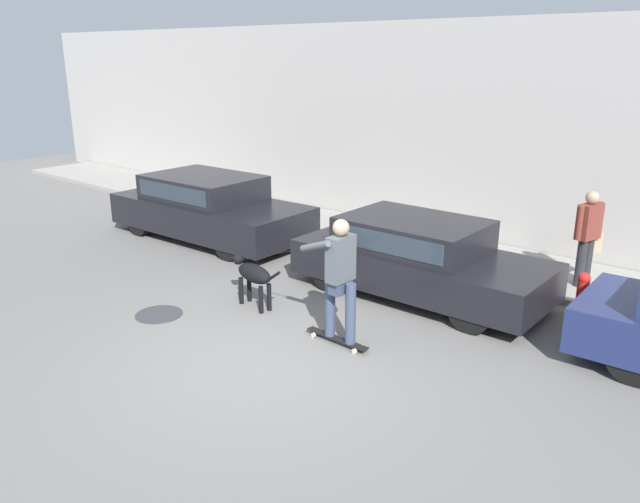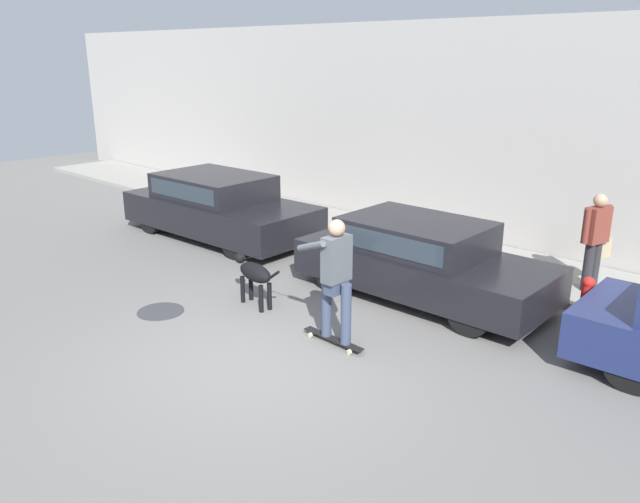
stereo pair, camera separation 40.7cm
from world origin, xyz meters
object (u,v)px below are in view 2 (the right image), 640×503
(parked_car_1, at_px, (421,260))
(fire_hydrant, at_px, (587,298))
(skateboarder, at_px, (336,275))
(pedestrian_with_bag, at_px, (596,238))
(parked_car_0, at_px, (219,207))
(dog, at_px, (254,274))

(parked_car_1, relative_size, fire_hydrant, 5.95)
(skateboarder, distance_m, pedestrian_with_bag, 4.49)
(parked_car_0, distance_m, parked_car_1, 5.07)
(pedestrian_with_bag, xyz_separation_m, fire_hydrant, (0.34, -1.08, -0.60))
(dog, distance_m, skateboarder, 1.89)
(dog, bearing_deg, fire_hydrant, -136.34)
(pedestrian_with_bag, relative_size, fire_hydrant, 2.30)
(pedestrian_with_bag, height_order, fire_hydrant, pedestrian_with_bag)
(parked_car_1, height_order, pedestrian_with_bag, pedestrian_with_bag)
(parked_car_0, height_order, fire_hydrant, parked_car_0)
(parked_car_0, bearing_deg, fire_hydrant, 4.66)
(pedestrian_with_bag, distance_m, fire_hydrant, 1.28)
(dog, distance_m, fire_hydrant, 4.87)
(parked_car_0, distance_m, pedestrian_with_bag, 7.28)
(parked_car_0, relative_size, parked_car_1, 1.09)
(parked_car_1, bearing_deg, dog, -130.35)
(parked_car_0, relative_size, dog, 3.82)
(parked_car_1, xyz_separation_m, pedestrian_with_bag, (1.94, 1.93, 0.34))
(parked_car_0, xyz_separation_m, pedestrian_with_bag, (7.01, 1.93, 0.32))
(dog, xyz_separation_m, pedestrian_with_bag, (3.60, 3.94, 0.44))
(pedestrian_with_bag, bearing_deg, fire_hydrant, -57.31)
(parked_car_1, xyz_separation_m, dog, (-1.66, -2.01, -0.10))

